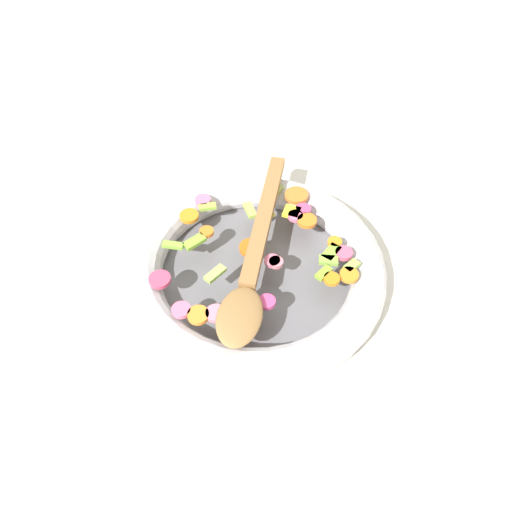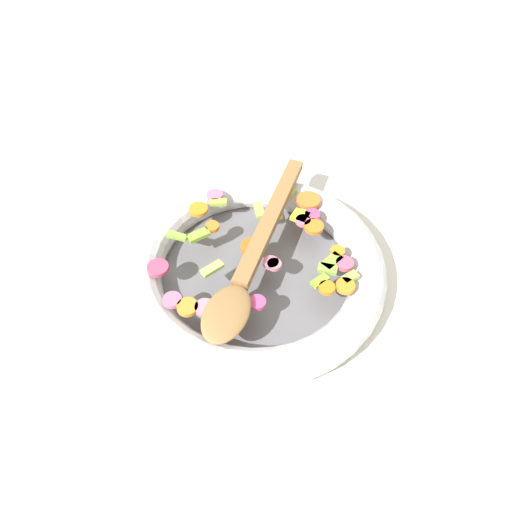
% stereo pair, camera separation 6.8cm
% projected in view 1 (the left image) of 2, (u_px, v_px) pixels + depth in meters
% --- Properties ---
extents(ground_plane, '(4.00, 4.00, 0.00)m').
position_uv_depth(ground_plane, '(256.00, 278.00, 0.72)').
color(ground_plane, silver).
extents(skillet, '(0.37, 0.37, 0.05)m').
position_uv_depth(skillet, '(256.00, 269.00, 0.71)').
color(skillet, slate).
rests_on(skillet, ground_plane).
extents(chopped_vegetables, '(0.28, 0.30, 0.01)m').
position_uv_depth(chopped_vegetables, '(260.00, 250.00, 0.69)').
color(chopped_vegetables, orange).
rests_on(chopped_vegetables, skillet).
extents(wooden_spoon, '(0.14, 0.34, 0.01)m').
position_uv_depth(wooden_spoon, '(254.00, 259.00, 0.66)').
color(wooden_spoon, olive).
rests_on(wooden_spoon, chopped_vegetables).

